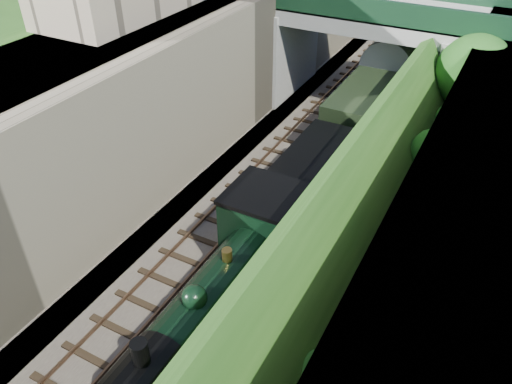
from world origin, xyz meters
TOP-DOWN VIEW (x-y plane):
  - trackbed at (0.00, 20.00)m, footprint 10.00×90.00m
  - retaining_wall at (-5.50, 20.00)m, footprint 1.00×90.00m
  - street_plateau_left at (-9.00, 20.00)m, footprint 6.00×90.00m
  - embankment_slope at (5.05, 17.44)m, footprint 4.45×90.00m
  - track_left at (-2.00, 20.00)m, footprint 2.50×90.00m
  - track_right at (1.20, 20.00)m, footprint 2.50×90.00m
  - road_bridge at (0.94, 24.00)m, footprint 16.00×6.40m
  - tree at (5.91, 20.37)m, footprint 3.60×3.80m
  - locomotive at (1.20, 5.08)m, footprint 3.10×10.22m
  - tender at (1.20, 12.44)m, footprint 2.70×6.00m
  - coach_front at (1.20, 25.04)m, footprint 2.90×18.00m
  - coach_middle at (1.20, 43.84)m, footprint 2.90×18.00m

SIDE VIEW (x-z plane):
  - trackbed at x=0.00m, z-range 0.00..0.20m
  - track_left at x=-2.00m, z-range 0.15..0.35m
  - track_right at x=1.20m, z-range 0.15..0.35m
  - tender at x=1.20m, z-range 0.09..3.14m
  - locomotive at x=1.20m, z-range -0.02..3.81m
  - coach_front at x=1.20m, z-range 0.20..3.90m
  - coach_middle at x=1.20m, z-range 0.20..3.90m
  - embankment_slope at x=5.05m, z-range -0.35..6.01m
  - retaining_wall at x=-5.50m, z-range 0.00..7.00m
  - street_plateau_left at x=-9.00m, z-range 0.00..7.00m
  - road_bridge at x=0.94m, z-range 0.45..7.70m
  - tree at x=5.91m, z-range 1.35..7.95m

